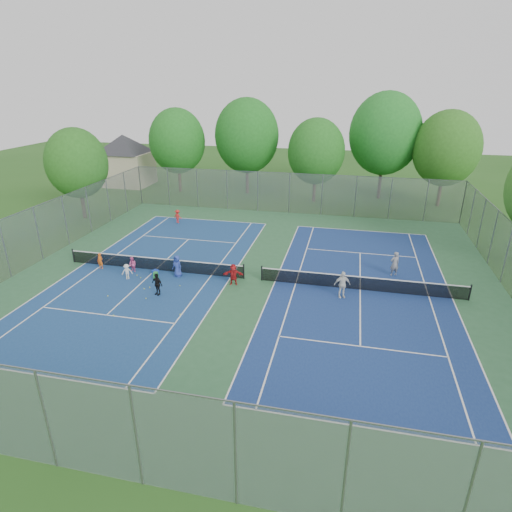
{
  "coord_description": "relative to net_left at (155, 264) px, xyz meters",
  "views": [
    {
      "loc": [
        5.87,
        -25.1,
        12.27
      ],
      "look_at": [
        0.0,
        1.0,
        1.3
      ],
      "focal_mm": 30.0,
      "sensor_mm": 36.0,
      "label": 1
    }
  ],
  "objects": [
    {
      "name": "court_right",
      "position": [
        14.0,
        0.0,
        -0.44
      ],
      "size": [
        10.97,
        23.77,
        0.01
      ],
      "primitive_type": "cube",
      "color": "navy",
      "rests_on": "court_pad"
    },
    {
      "name": "tree_ne",
      "position": [
        22.0,
        22.0,
        5.51
      ],
      "size": [
        6.6,
        6.6,
        9.77
      ],
      "color": "#443326",
      "rests_on": "ground"
    },
    {
      "name": "student_b",
      "position": [
        -1.37,
        -0.6,
        0.09
      ],
      "size": [
        0.62,
        0.54,
        1.09
      ],
      "primitive_type": "imported",
      "rotation": [
        0.0,
        0.0,
        -0.28
      ],
      "color": "#E85A9C",
      "rests_on": "ground"
    },
    {
      "name": "tennis_ball_3",
      "position": [
        4.05,
        -5.47,
        -0.42
      ],
      "size": [
        0.07,
        0.07,
        0.07
      ],
      "primitive_type": "sphere",
      "color": "#D6F038",
      "rests_on": "ground"
    },
    {
      "name": "court_pad",
      "position": [
        7.0,
        0.0,
        -0.45
      ],
      "size": [
        32.0,
        32.0,
        0.01
      ],
      "primitive_type": "cube",
      "color": "#2B5B37",
      "rests_on": "ground"
    },
    {
      "name": "tree_nr",
      "position": [
        16.0,
        24.0,
        6.59
      ],
      "size": [
        7.6,
        7.6,
        11.42
      ],
      "color": "#443326",
      "rests_on": "ground"
    },
    {
      "name": "tennis_ball_10",
      "position": [
        0.86,
        -2.7,
        -0.42
      ],
      "size": [
        0.07,
        0.07,
        0.07
      ],
      "primitive_type": "sphere",
      "color": "#ECF238",
      "rests_on": "ground"
    },
    {
      "name": "tennis_ball_1",
      "position": [
        -1.14,
        -4.32,
        -0.42
      ],
      "size": [
        0.07,
        0.07,
        0.07
      ],
      "primitive_type": "sphere",
      "color": "yellow",
      "rests_on": "ground"
    },
    {
      "name": "tree_side_w",
      "position": [
        -12.0,
        10.0,
        4.79
      ],
      "size": [
        5.6,
        5.6,
        8.47
      ],
      "color": "#443326",
      "rests_on": "ground"
    },
    {
      "name": "tennis_ball_9",
      "position": [
        -0.38,
        -1.48,
        -0.42
      ],
      "size": [
        0.07,
        0.07,
        0.07
      ],
      "primitive_type": "sphere",
      "color": "#ABCE30",
      "rests_on": "ground"
    },
    {
      "name": "fence_north",
      "position": [
        7.0,
        16.0,
        1.54
      ],
      "size": [
        32.0,
        0.1,
        4.0
      ],
      "primitive_type": "cube",
      "color": "gray",
      "rests_on": "ground"
    },
    {
      "name": "student_e",
      "position": [
        1.92,
        -0.6,
        0.3
      ],
      "size": [
        0.86,
        0.71,
        1.52
      ],
      "primitive_type": "imported",
      "rotation": [
        0.0,
        0.0,
        -0.36
      ],
      "color": "#283D95",
      "rests_on": "ground"
    },
    {
      "name": "court_left",
      "position": [
        0.0,
        0.0,
        -0.44
      ],
      "size": [
        10.97,
        23.77,
        0.01
      ],
      "primitive_type": "cube",
      "color": "navy",
      "rests_on": "court_pad"
    },
    {
      "name": "tennis_ball_6",
      "position": [
        -0.81,
        -1.18,
        -0.42
      ],
      "size": [
        0.07,
        0.07,
        0.07
      ],
      "primitive_type": "sphere",
      "color": "gold",
      "rests_on": "ground"
    },
    {
      "name": "fence_south",
      "position": [
        7.0,
        -16.0,
        1.54
      ],
      "size": [
        32.0,
        0.1,
        4.0
      ],
      "primitive_type": "cube",
      "color": "gray",
      "rests_on": "ground"
    },
    {
      "name": "teen_court_b",
      "position": [
        12.86,
        -1.24,
        0.4
      ],
      "size": [
        1.08,
        0.7,
        1.71
      ],
      "primitive_type": "imported",
      "rotation": [
        0.0,
        0.0,
        0.31
      ],
      "color": "silver",
      "rests_on": "ground"
    },
    {
      "name": "tennis_ball_8",
      "position": [
        -2.59,
        -6.44,
        -0.42
      ],
      "size": [
        0.07,
        0.07,
        0.07
      ],
      "primitive_type": "sphere",
      "color": "#CDE435",
      "rests_on": "ground"
    },
    {
      "name": "student_d",
      "position": [
        1.75,
        -3.39,
        0.26
      ],
      "size": [
        0.91,
        0.62,
        1.43
      ],
      "primitive_type": "imported",
      "rotation": [
        0.0,
        0.0,
        -0.36
      ],
      "color": "black",
      "rests_on": "ground"
    },
    {
      "name": "tennis_ball_0",
      "position": [
        1.3,
        -4.12,
        -0.42
      ],
      "size": [
        0.07,
        0.07,
        0.07
      ],
      "primitive_type": "sphere",
      "color": "#D1DB33",
      "rests_on": "ground"
    },
    {
      "name": "house",
      "position": [
        -15.0,
        24.0,
        3.76
      ],
      "size": [
        11.03,
        11.03,
        7.3
      ],
      "color": "#B7A88C",
      "rests_on": "ground"
    },
    {
      "name": "child_far_baseline",
      "position": [
        -2.59,
        10.47,
        0.17
      ],
      "size": [
        0.91,
        0.69,
        1.25
      ],
      "primitive_type": "imported",
      "rotation": [
        0.0,
        0.0,
        2.83
      ],
      "color": "red",
      "rests_on": "ground"
    },
    {
      "name": "tree_nw",
      "position": [
        -7.0,
        22.0,
        5.44
      ],
      "size": [
        6.4,
        6.4,
        9.58
      ],
      "color": "#443326",
      "rests_on": "ground"
    },
    {
      "name": "tennis_ball_7",
      "position": [
        -1.29,
        -1.55,
        -0.42
      ],
      "size": [
        0.07,
        0.07,
        0.07
      ],
      "primitive_type": "sphere",
      "color": "#B9DB33",
      "rests_on": "ground"
    },
    {
      "name": "tennis_ball_5",
      "position": [
        0.6,
        -2.94,
        -0.42
      ],
      "size": [
        0.07,
        0.07,
        0.07
      ],
      "primitive_type": "sphere",
      "color": "#CCDA32",
      "rests_on": "ground"
    },
    {
      "name": "net_right",
      "position": [
        14.0,
        0.0,
        0.0
      ],
      "size": [
        12.87,
        0.1,
        0.91
      ],
      "primitive_type": "cube",
      "color": "black",
      "rests_on": "ground"
    },
    {
      "name": "ball_crate",
      "position": [
        0.29,
        -0.62,
        -0.3
      ],
      "size": [
        0.45,
        0.45,
        0.3
      ],
      "primitive_type": "cube",
      "rotation": [
        0.0,
        0.0,
        -0.34
      ],
      "color": "#183CB7",
      "rests_on": "ground"
    },
    {
      "name": "net_left",
      "position": [
        0.0,
        0.0,
        0.0
      ],
      "size": [
        12.87,
        0.1,
        0.91
      ],
      "primitive_type": "cube",
      "color": "black",
      "rests_on": "ground"
    },
    {
      "name": "ball_hopper",
      "position": [
        0.73,
        -1.46,
        -0.18
      ],
      "size": [
        0.31,
        0.31,
        0.56
      ],
      "primitive_type": "cube",
      "rotation": [
        0.0,
        0.0,
        0.09
      ],
      "color": "green",
      "rests_on": "ground"
    },
    {
      "name": "tennis_ball_2",
      "position": [
        2.64,
        -2.04,
        -0.42
      ],
      "size": [
        0.07,
        0.07,
        0.07
      ],
      "primitive_type": "sphere",
      "color": "#B4D431",
      "rests_on": "ground"
    },
    {
      "name": "student_f",
      "position": [
        5.95,
        -0.98,
        0.26
      ],
      "size": [
        1.37,
        0.62,
        1.42
      ],
      "primitive_type": "imported",
      "rotation": [
        0.0,
        0.0,
        0.16
      ],
      "color": "#B1191C",
      "rests_on": "ground"
    },
    {
      "name": "ground",
      "position": [
        7.0,
        0.0,
        -0.46
      ],
      "size": [
        120.0,
        120.0,
        0.0
      ],
      "primitive_type": "plane",
      "color": "#245119",
      "rests_on": "ground"
    },
    {
      "name": "fence_west",
      "position": [
        -9.0,
        0.0,
        1.54
      ],
      "size": [
        0.1,
        32.0,
        4.0
      ],
      "primitive_type": "cube",
      "rotation": [
        0.0,
        0.0,
        1.57
      ],
      "color": "gray",
      "rests_on": "ground"
    },
    {
      "name": "tree_nc",
      "position": [
        9.0,
        21.0,
        4.94
      ],
      "size": [
        6.0,
        6.0,
        8.85
      ],
      "color": "#443326",
      "rests_on": "ground"
    },
    {
      "name": "student_a",
      "position": [
        -3.85,
        -0.6,
        0.13
      ],
      "size": [
        0.46,
        0.33,
        1.17
      ],
      "primitive_type": "imported",
      "rotation": [
        0.0,
        0.0,
        -0.13
      ],
      "color": "orange",
      "rests_on": "ground"
    },
    {
      "name": "tennis_ball_4",
      "position": [
        0.45,
        -6.4,
        -0.42
      ],
      "size": [
        0.07,
        0.07,
        0.07
      ],
      "primitive_type": "sphere",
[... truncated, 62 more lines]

